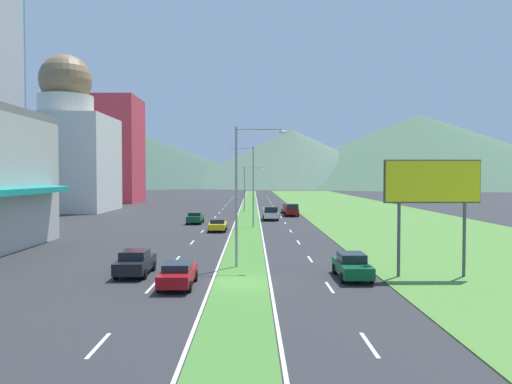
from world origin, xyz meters
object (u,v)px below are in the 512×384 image
(street_lamp_mid, at_px, (251,181))
(pickup_truck_0, at_px, (291,210))
(car_4, at_px, (218,225))
(car_5, at_px, (288,208))
(car_1, at_px, (178,274))
(car_0, at_px, (352,266))
(street_lamp_far, at_px, (247,185))
(billboard_roadside, at_px, (432,187))
(car_2, at_px, (135,262))
(street_lamp_near, at_px, (242,186))
(car_3, at_px, (195,218))
(pickup_truck_1, at_px, (271,213))

(street_lamp_mid, distance_m, pickup_truck_0, 18.99)
(car_4, xyz_separation_m, pickup_truck_0, (10.20, 21.52, 0.25))
(car_5, bearing_deg, car_1, -10.40)
(car_0, height_order, pickup_truck_0, pickup_truck_0)
(street_lamp_far, distance_m, billboard_roadside, 58.27)
(car_2, distance_m, car_4, 25.25)
(street_lamp_near, distance_m, car_4, 23.26)
(car_0, xyz_separation_m, car_3, (-13.89, 35.39, 0.00))
(car_0, xyz_separation_m, car_5, (-0.17, 53.99, -0.00))
(street_lamp_near, xyz_separation_m, car_1, (-3.57, -5.87, -4.91))
(billboard_roadside, distance_m, car_0, 7.04)
(car_5, relative_size, pickup_truck_1, 0.75)
(street_lamp_far, relative_size, car_1, 1.74)
(car_0, xyz_separation_m, car_4, (-10.20, 26.15, -0.06))
(car_3, bearing_deg, car_0, -158.57)
(pickup_truck_1, bearing_deg, car_4, -24.67)
(car_5, distance_m, pickup_truck_1, 13.88)
(car_1, bearing_deg, car_0, -78.05)
(car_5, bearing_deg, car_4, -19.81)
(car_1, bearing_deg, car_4, -0.57)
(car_2, bearing_deg, car_1, -135.89)
(car_4, bearing_deg, car_2, 171.93)
(car_0, bearing_deg, car_1, -78.05)
(street_lamp_far, height_order, pickup_truck_0, street_lamp_far)
(billboard_roadside, height_order, car_1, billboard_roadside)
(car_1, xyz_separation_m, car_4, (0.28, 28.36, -0.01))
(street_lamp_near, distance_m, car_3, 32.86)
(car_1, distance_m, car_3, 37.76)
(car_4, relative_size, pickup_truck_1, 0.79)
(car_2, xyz_separation_m, car_4, (3.54, 25.00, -0.08))
(street_lamp_mid, xyz_separation_m, pickup_truck_0, (6.42, 17.23, -4.73))
(street_lamp_far, distance_m, car_2, 56.56)
(street_lamp_mid, xyz_separation_m, car_5, (6.25, 23.55, -4.93))
(car_1, bearing_deg, car_3, 5.18)
(car_0, xyz_separation_m, car_1, (-10.48, -2.22, -0.05))
(car_5, xyz_separation_m, pickup_truck_1, (-3.42, -13.45, 0.20))
(street_lamp_far, distance_m, car_4, 31.44)
(street_lamp_far, bearing_deg, car_2, -96.66)
(car_3, height_order, car_5, car_5)
(street_lamp_near, height_order, car_4, street_lamp_near)
(car_0, bearing_deg, street_lamp_near, -117.82)
(street_lamp_far, relative_size, car_5, 1.99)
(street_lamp_near, relative_size, pickup_truck_1, 1.81)
(car_5, height_order, pickup_truck_0, pickup_truck_0)
(billboard_roadside, bearing_deg, pickup_truck_0, 96.07)
(pickup_truck_1, bearing_deg, street_lamp_far, -167.77)
(car_5, bearing_deg, street_lamp_mid, -14.87)
(street_lamp_far, bearing_deg, car_0, -82.83)
(car_2, height_order, pickup_truck_0, pickup_truck_0)
(car_2, bearing_deg, car_5, -14.40)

